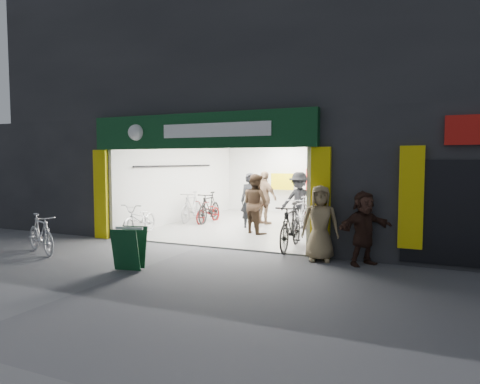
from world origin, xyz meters
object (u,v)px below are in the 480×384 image
Objects in this scene: parked_bike at (41,234)px; bike_left_front at (140,219)px; bike_right_front at (291,227)px; sandwich_board at (130,247)px; pedestrian_near at (320,223)px.

bike_left_front is at bearing 11.24° from parked_bike.
bike_left_front is 4.84m from bike_right_front.
sandwich_board is (2.39, -3.53, -0.01)m from bike_left_front.
parked_bike is 1.86× the size of sandwich_board.
bike_left_front reaches higher than sandwich_board.
pedestrian_near reaches higher than bike_right_front.
bike_right_front is 6.21m from parked_bike.
pedestrian_near is at bearing 23.75° from sandwich_board.
pedestrian_near reaches higher than parked_bike.
bike_left_front is 1.10× the size of pedestrian_near.
pedestrian_near reaches higher than sandwich_board.
bike_left_front is at bearing 153.16° from pedestrian_near.
bike_left_front reaches higher than parked_bike.
parked_bike is at bearing -154.31° from bike_right_front.
sandwich_board is at bearing -160.60° from pedestrian_near.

